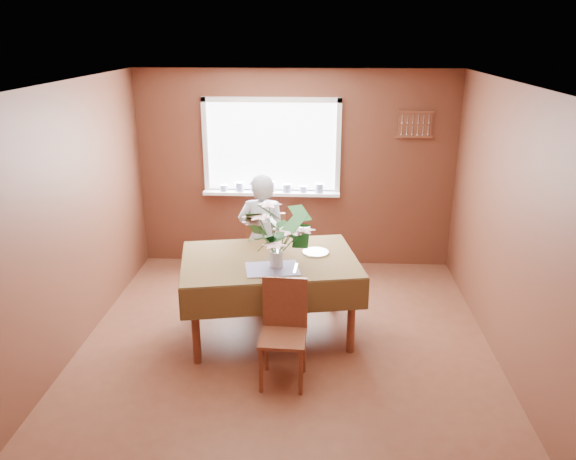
# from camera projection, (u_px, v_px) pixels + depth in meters

# --- Properties ---
(floor) EXTENTS (4.50, 4.50, 0.00)m
(floor) POSITION_uv_depth(u_px,v_px,m) (285.00, 352.00, 5.40)
(floor) COLOR brown
(floor) RESTS_ON ground
(ceiling) EXTENTS (4.50, 4.50, 0.00)m
(ceiling) POSITION_uv_depth(u_px,v_px,m) (284.00, 85.00, 4.56)
(ceiling) COLOR white
(ceiling) RESTS_ON wall_back
(wall_back) EXTENTS (4.00, 0.00, 4.00)m
(wall_back) POSITION_uv_depth(u_px,v_px,m) (296.00, 170.00, 7.10)
(wall_back) COLOR brown
(wall_back) RESTS_ON floor
(wall_front) EXTENTS (4.00, 0.00, 4.00)m
(wall_front) POSITION_uv_depth(u_px,v_px,m) (257.00, 376.00, 2.87)
(wall_front) COLOR brown
(wall_front) RESTS_ON floor
(wall_left) EXTENTS (0.00, 4.50, 4.50)m
(wall_left) POSITION_uv_depth(u_px,v_px,m) (65.00, 225.00, 5.09)
(wall_left) COLOR brown
(wall_left) RESTS_ON floor
(wall_right) EXTENTS (0.00, 4.50, 4.50)m
(wall_right) POSITION_uv_depth(u_px,v_px,m) (514.00, 234.00, 4.88)
(wall_right) COLOR brown
(wall_right) RESTS_ON floor
(window_assembly) EXTENTS (1.72, 0.20, 1.22)m
(window_assembly) POSITION_uv_depth(u_px,v_px,m) (272.00, 164.00, 7.03)
(window_assembly) COLOR white
(window_assembly) RESTS_ON wall_back
(spoon_rack) EXTENTS (0.44, 0.05, 0.33)m
(spoon_rack) POSITION_uv_depth(u_px,v_px,m) (415.00, 124.00, 6.79)
(spoon_rack) COLOR brown
(spoon_rack) RESTS_ON wall_back
(dining_table) EXTENTS (1.89, 1.45, 0.83)m
(dining_table) POSITION_uv_depth(u_px,v_px,m) (270.00, 268.00, 5.50)
(dining_table) COLOR brown
(dining_table) RESTS_ON floor
(chair_far) EXTENTS (0.47, 0.47, 1.03)m
(chair_far) POSITION_uv_depth(u_px,v_px,m) (267.00, 249.00, 6.43)
(chair_far) COLOR brown
(chair_far) RESTS_ON floor
(chair_near) EXTENTS (0.41, 0.41, 0.92)m
(chair_near) POSITION_uv_depth(u_px,v_px,m) (284.00, 326.00, 4.85)
(chair_near) COLOR brown
(chair_near) RESTS_ON floor
(seated_woman) EXTENTS (0.56, 0.38, 1.48)m
(seated_woman) POSITION_uv_depth(u_px,v_px,m) (263.00, 239.00, 6.22)
(seated_woman) COLOR white
(seated_woman) RESTS_ON floor
(flower_bouquet) EXTENTS (0.63, 0.63, 0.54)m
(flower_bouquet) POSITION_uv_depth(u_px,v_px,m) (276.00, 232.00, 5.15)
(flower_bouquet) COLOR white
(flower_bouquet) RESTS_ON dining_table
(side_plate) EXTENTS (0.31, 0.31, 0.01)m
(side_plate) POSITION_uv_depth(u_px,v_px,m) (316.00, 252.00, 5.60)
(side_plate) COLOR white
(side_plate) RESTS_ON dining_table
(table_knife) EXTENTS (0.03, 0.22, 0.00)m
(table_knife) POSITION_uv_depth(u_px,v_px,m) (296.00, 268.00, 5.22)
(table_knife) COLOR silver
(table_knife) RESTS_ON dining_table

